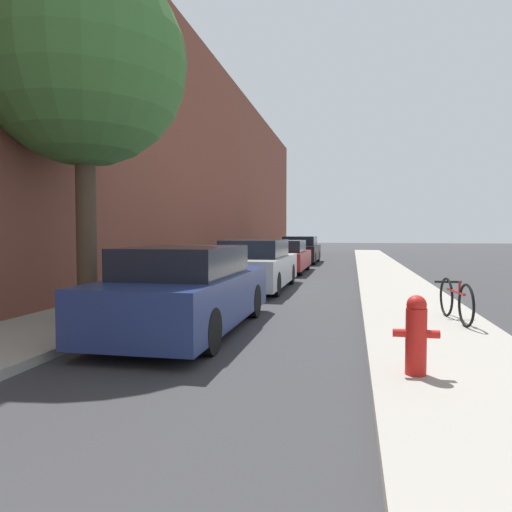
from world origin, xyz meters
The scene contains 11 objects.
ground_plane centered at (0.00, 16.00, 0.00)m, with size 120.00×120.00×0.00m, color #333335.
sidewalk_left centered at (-2.90, 16.00, 0.06)m, with size 2.00×52.00×0.12m.
sidewalk_right centered at (2.90, 16.00, 0.06)m, with size 2.00×52.00×0.12m.
building_facade_left centered at (-4.25, 16.00, 4.39)m, with size 0.70×52.00×8.78m.
parked_car_navy centered at (-0.83, 8.10, 0.65)m, with size 1.70×4.48×1.34m.
parked_car_silver centered at (-0.88, 13.83, 0.65)m, with size 1.70×4.65×1.36m.
parked_car_red centered at (-1.00, 19.52, 0.62)m, with size 1.91×4.39×1.26m.
parked_car_black centered at (-0.91, 25.54, 0.66)m, with size 1.77×4.54×1.38m.
street_tree_near centered at (-2.84, 8.55, 4.45)m, with size 3.53×3.53×6.12m.
fire_hydrant centered at (2.35, 5.98, 0.54)m, with size 0.45×0.21×0.81m.
bicycle centered at (3.36, 9.16, 0.47)m, with size 0.44×1.64×0.67m.
Camera 1 is at (1.70, 0.96, 1.56)m, focal length 33.58 mm.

